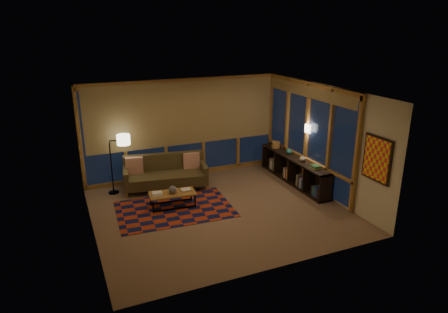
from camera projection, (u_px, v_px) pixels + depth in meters
name	position (u px, v px, depth m)	size (l,w,h in m)	color
floor	(219.00, 210.00, 9.14)	(5.50, 5.00, 0.01)	#907759
ceiling	(218.00, 92.00, 8.29)	(5.50, 5.00, 0.01)	white
walls	(219.00, 154.00, 8.72)	(5.51, 5.01, 2.70)	beige
window_wall_back	(184.00, 128.00, 10.83)	(5.30, 0.16, 2.60)	olive
window_wall_right	(306.00, 134.00, 10.24)	(0.16, 3.70, 2.60)	olive
wall_art	(377.00, 159.00, 8.09)	(0.06, 0.74, 0.94)	red
wall_sconce	(308.00, 129.00, 10.03)	(0.12, 0.18, 0.22)	#F2E9C6
sofa	(166.00, 173.00, 10.18)	(2.07, 0.84, 0.85)	brown
pillow_left	(134.00, 166.00, 10.09)	(0.44, 0.15, 0.44)	#AF3519
pillow_right	(191.00, 161.00, 10.48)	(0.42, 0.14, 0.42)	#AF3519
area_rug	(175.00, 209.00, 9.17)	(2.59, 1.73, 0.01)	#A42F15
coffee_table	(173.00, 200.00, 9.25)	(1.06, 0.48, 0.35)	olive
book_stack_a	(157.00, 194.00, 9.05)	(0.26, 0.20, 0.08)	silver
book_stack_b	(186.00, 190.00, 9.30)	(0.24, 0.19, 0.05)	silver
ceramic_pot	(173.00, 190.00, 9.13)	(0.19, 0.19, 0.19)	black
floor_lamp	(111.00, 165.00, 9.83)	(0.50, 0.32, 1.49)	black
bookshelf	(294.00, 170.00, 10.63)	(0.40, 2.82, 0.71)	black
basket	(276.00, 145.00, 11.31)	(0.24, 0.24, 0.18)	#AF8E43
teal_bowl	(289.00, 151.00, 10.75)	(0.15, 0.15, 0.15)	#1E7062
vase	(303.00, 158.00, 10.18)	(0.17, 0.17, 0.18)	#9E937B
shelf_book_stack	(315.00, 167.00, 9.72)	(0.17, 0.24, 0.07)	silver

